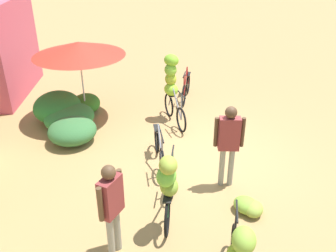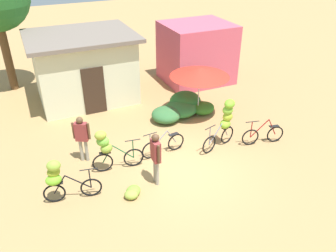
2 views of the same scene
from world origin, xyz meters
The scene contains 13 objects.
ground_plane centered at (0.00, 0.00, 0.00)m, with size 60.00×60.00×0.00m, color #A7804F.
hedge_bush_front_left centered at (0.89, 3.00, 0.29)m, with size 1.18×1.16×0.58m, color #346937.
hedge_bush_front_right centered at (1.65, 3.23, 0.29)m, with size 1.41×1.28×0.58m, color #307937.
hedge_bush_mid centered at (2.05, 3.61, 0.39)m, with size 1.35×1.25×0.79m, color #2B732E.
hedge_bush_by_door centered at (2.56, 2.95, 0.25)m, with size 0.97×0.80×0.50m, color #307523.
market_umbrella centered at (2.30, 2.92, 1.91)m, with size 2.37×2.37×2.08m.
bicycle_near_pile centered at (-2.06, 0.78, 0.87)m, with size 1.65×0.44×1.50m.
bicycle_center_loaded centered at (-0.14, 0.91, 0.35)m, with size 1.64×0.25×0.97m.
bicycle_by_shop centered at (2.06, 0.56, 1.04)m, with size 1.54×0.61×1.77m.
bicycle_rightmost centered at (3.38, 0.07, 0.35)m, with size 1.58×0.38×0.98m.
banana_pile_on_ground centered at (-1.82, -0.69, 0.13)m, with size 0.66×0.66×0.27m.
person_vendor centered at (-0.95, -0.41, 1.07)m, with size 0.23×0.58×1.73m.
person_bystander centered at (-2.69, 1.65, 1.01)m, with size 0.52×0.37×1.65m.
Camera 1 is at (-7.07, 0.94, 4.58)m, focal length 39.90 mm.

